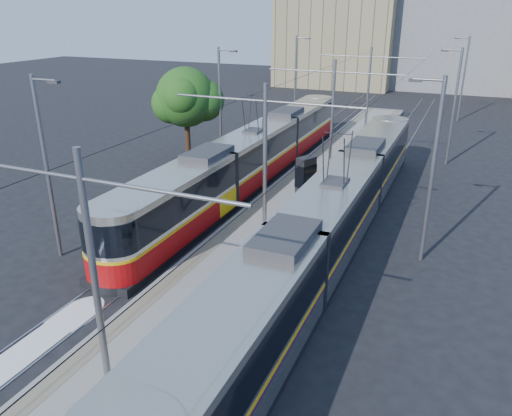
% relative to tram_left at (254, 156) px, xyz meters
% --- Properties ---
extents(ground, '(160.00, 160.00, 0.00)m').
position_rel_tram_left_xyz_m(ground, '(3.60, -14.91, -1.71)').
color(ground, black).
rests_on(ground, ground).
extents(platform, '(4.00, 50.00, 0.30)m').
position_rel_tram_left_xyz_m(platform, '(3.60, 2.09, -1.56)').
color(platform, gray).
rests_on(platform, ground).
extents(tactile_strip_left, '(0.70, 50.00, 0.01)m').
position_rel_tram_left_xyz_m(tactile_strip_left, '(2.15, 2.09, -1.40)').
color(tactile_strip_left, gray).
rests_on(tactile_strip_left, platform).
extents(tactile_strip_right, '(0.70, 50.00, 0.01)m').
position_rel_tram_left_xyz_m(tactile_strip_right, '(5.05, 2.09, -1.40)').
color(tactile_strip_right, gray).
rests_on(tactile_strip_right, platform).
extents(rails, '(8.71, 70.00, 0.03)m').
position_rel_tram_left_xyz_m(rails, '(3.60, 2.09, -1.69)').
color(rails, gray).
rests_on(rails, ground).
extents(track_arrow, '(1.20, 5.00, 0.01)m').
position_rel_tram_left_xyz_m(track_arrow, '(0.00, -17.91, -1.70)').
color(track_arrow, silver).
rests_on(track_arrow, ground).
extents(tram_left, '(2.43, 29.90, 5.50)m').
position_rel_tram_left_xyz_m(tram_left, '(0.00, 0.00, 0.00)').
color(tram_left, black).
rests_on(tram_left, ground).
extents(tram_right, '(2.43, 31.69, 5.50)m').
position_rel_tram_left_xyz_m(tram_right, '(7.20, -7.60, 0.15)').
color(tram_right, black).
rests_on(tram_right, ground).
extents(catenary, '(9.20, 70.00, 7.00)m').
position_rel_tram_left_xyz_m(catenary, '(3.60, -0.75, 2.82)').
color(catenary, slate).
rests_on(catenary, platform).
extents(street_lamps, '(15.18, 38.22, 8.00)m').
position_rel_tram_left_xyz_m(street_lamps, '(3.60, 6.09, 2.47)').
color(street_lamps, slate).
rests_on(street_lamps, ground).
extents(shelter, '(1.06, 1.27, 2.42)m').
position_rel_tram_left_xyz_m(shelter, '(4.20, -2.31, -0.14)').
color(shelter, black).
rests_on(shelter, platform).
extents(tree, '(4.60, 4.25, 6.68)m').
position_rel_tram_left_xyz_m(tree, '(-6.04, 2.73, 2.81)').
color(tree, '#382314').
rests_on(tree, ground).
extents(building_left, '(16.32, 12.24, 15.15)m').
position_rel_tram_left_xyz_m(building_left, '(-6.40, 45.09, 5.88)').
color(building_left, gray).
rests_on(building_left, ground).
extents(building_centre, '(18.36, 14.28, 14.62)m').
position_rel_tram_left_xyz_m(building_centre, '(9.60, 49.09, 5.61)').
color(building_centre, gray).
rests_on(building_centre, ground).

